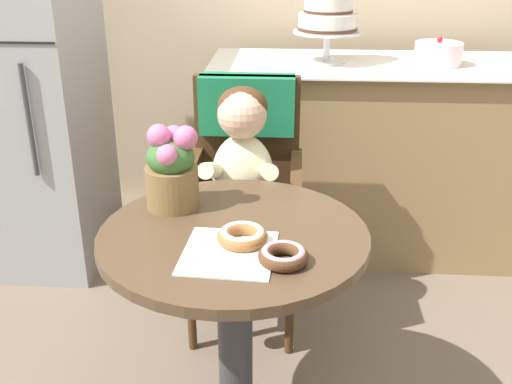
{
  "coord_description": "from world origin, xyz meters",
  "views": [
    {
      "loc": [
        0.15,
        -1.43,
        1.47
      ],
      "look_at": [
        0.05,
        0.15,
        0.77
      ],
      "focal_mm": 42.96,
      "sensor_mm": 36.0,
      "label": 1
    }
  ],
  "objects_px": {
    "cafe_table": "(235,299)",
    "tiered_cake_stand": "(328,15)",
    "flower_vase": "(172,169)",
    "round_layer_cake": "(438,54)",
    "refrigerator": "(16,80)",
    "seated_child": "(242,170)",
    "wicker_chair": "(246,164)",
    "donut_front": "(283,255)",
    "donut_mid": "(242,236)"
  },
  "relations": [
    {
      "from": "donut_front",
      "to": "tiered_cake_stand",
      "type": "height_order",
      "value": "tiered_cake_stand"
    },
    {
      "from": "round_layer_cake",
      "to": "refrigerator",
      "type": "distance_m",
      "value": 1.83
    },
    {
      "from": "seated_child",
      "to": "tiered_cake_stand",
      "type": "height_order",
      "value": "tiered_cake_stand"
    },
    {
      "from": "donut_mid",
      "to": "refrigerator",
      "type": "height_order",
      "value": "refrigerator"
    },
    {
      "from": "cafe_table",
      "to": "tiered_cake_stand",
      "type": "bearing_deg",
      "value": 77.6
    },
    {
      "from": "flower_vase",
      "to": "cafe_table",
      "type": "bearing_deg",
      "value": -38.04
    },
    {
      "from": "seated_child",
      "to": "donut_front",
      "type": "distance_m",
      "value": 0.72
    },
    {
      "from": "seated_child",
      "to": "flower_vase",
      "type": "height_order",
      "value": "flower_vase"
    },
    {
      "from": "cafe_table",
      "to": "donut_front",
      "type": "xyz_separation_m",
      "value": [
        0.14,
        -0.15,
        0.23
      ]
    },
    {
      "from": "flower_vase",
      "to": "donut_front",
      "type": "bearing_deg",
      "value": -42.89
    },
    {
      "from": "tiered_cake_stand",
      "to": "donut_front",
      "type": "bearing_deg",
      "value": -95.92
    },
    {
      "from": "cafe_table",
      "to": "seated_child",
      "type": "xyz_separation_m",
      "value": [
        -0.03,
        0.55,
        0.17
      ]
    },
    {
      "from": "wicker_chair",
      "to": "round_layer_cake",
      "type": "bearing_deg",
      "value": 33.88
    },
    {
      "from": "wicker_chair",
      "to": "seated_child",
      "type": "height_order",
      "value": "seated_child"
    },
    {
      "from": "cafe_table",
      "to": "flower_vase",
      "type": "distance_m",
      "value": 0.4
    },
    {
      "from": "donut_front",
      "to": "cafe_table",
      "type": "bearing_deg",
      "value": 131.46
    },
    {
      "from": "flower_vase",
      "to": "tiered_cake_stand",
      "type": "bearing_deg",
      "value": 67.69
    },
    {
      "from": "donut_mid",
      "to": "round_layer_cake",
      "type": "xyz_separation_m",
      "value": [
        0.74,
        1.35,
        0.21
      ]
    },
    {
      "from": "flower_vase",
      "to": "tiered_cake_stand",
      "type": "distance_m",
      "value": 1.28
    },
    {
      "from": "round_layer_cake",
      "to": "refrigerator",
      "type": "bearing_deg",
      "value": -174.24
    },
    {
      "from": "wicker_chair",
      "to": "tiered_cake_stand",
      "type": "relative_size",
      "value": 2.85
    },
    {
      "from": "flower_vase",
      "to": "round_layer_cake",
      "type": "height_order",
      "value": "round_layer_cake"
    },
    {
      "from": "seated_child",
      "to": "tiered_cake_stand",
      "type": "xyz_separation_m",
      "value": [
        0.31,
        0.75,
        0.43
      ]
    },
    {
      "from": "donut_mid",
      "to": "wicker_chair",
      "type": "bearing_deg",
      "value": 94.07
    },
    {
      "from": "cafe_table",
      "to": "flower_vase",
      "type": "xyz_separation_m",
      "value": [
        -0.19,
        0.15,
        0.33
      ]
    },
    {
      "from": "cafe_table",
      "to": "round_layer_cake",
      "type": "relative_size",
      "value": 3.54
    },
    {
      "from": "seated_child",
      "to": "refrigerator",
      "type": "relative_size",
      "value": 0.43
    },
    {
      "from": "wicker_chair",
      "to": "donut_mid",
      "type": "height_order",
      "value": "wicker_chair"
    },
    {
      "from": "donut_mid",
      "to": "refrigerator",
      "type": "relative_size",
      "value": 0.08
    },
    {
      "from": "cafe_table",
      "to": "donut_mid",
      "type": "distance_m",
      "value": 0.24
    },
    {
      "from": "cafe_table",
      "to": "wicker_chair",
      "type": "xyz_separation_m",
      "value": [
        -0.03,
        0.7,
        0.13
      ]
    },
    {
      "from": "donut_mid",
      "to": "donut_front",
      "type": "bearing_deg",
      "value": -40.5
    },
    {
      "from": "donut_front",
      "to": "seated_child",
      "type": "bearing_deg",
      "value": 102.93
    },
    {
      "from": "tiered_cake_stand",
      "to": "round_layer_cake",
      "type": "relative_size",
      "value": 1.64
    },
    {
      "from": "flower_vase",
      "to": "round_layer_cake",
      "type": "distance_m",
      "value": 1.49
    },
    {
      "from": "wicker_chair",
      "to": "tiered_cake_stand",
      "type": "xyz_separation_m",
      "value": [
        0.31,
        0.6,
        0.46
      ]
    },
    {
      "from": "donut_front",
      "to": "round_layer_cake",
      "type": "bearing_deg",
      "value": 66.23
    },
    {
      "from": "flower_vase",
      "to": "refrigerator",
      "type": "xyz_separation_m",
      "value": [
        -0.86,
        0.95,
        0.01
      ]
    },
    {
      "from": "wicker_chair",
      "to": "donut_mid",
      "type": "relative_size",
      "value": 7.35
    },
    {
      "from": "seated_child",
      "to": "cafe_table",
      "type": "bearing_deg",
      "value": -87.31
    },
    {
      "from": "cafe_table",
      "to": "refrigerator",
      "type": "height_order",
      "value": "refrigerator"
    },
    {
      "from": "donut_mid",
      "to": "flower_vase",
      "type": "height_order",
      "value": "flower_vase"
    },
    {
      "from": "donut_front",
      "to": "flower_vase",
      "type": "xyz_separation_m",
      "value": [
        -0.32,
        0.3,
        0.09
      ]
    },
    {
      "from": "seated_child",
      "to": "wicker_chair",
      "type": "bearing_deg",
      "value": 90.0
    },
    {
      "from": "cafe_table",
      "to": "donut_mid",
      "type": "xyz_separation_m",
      "value": [
        0.03,
        -0.06,
        0.23
      ]
    },
    {
      "from": "donut_front",
      "to": "refrigerator",
      "type": "xyz_separation_m",
      "value": [
        -1.19,
        1.25,
        0.11
      ]
    },
    {
      "from": "donut_front",
      "to": "donut_mid",
      "type": "relative_size",
      "value": 0.94
    },
    {
      "from": "wicker_chair",
      "to": "flower_vase",
      "type": "relative_size",
      "value": 3.9
    },
    {
      "from": "flower_vase",
      "to": "refrigerator",
      "type": "height_order",
      "value": "refrigerator"
    },
    {
      "from": "wicker_chair",
      "to": "donut_front",
      "type": "relative_size",
      "value": 7.81
    }
  ]
}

